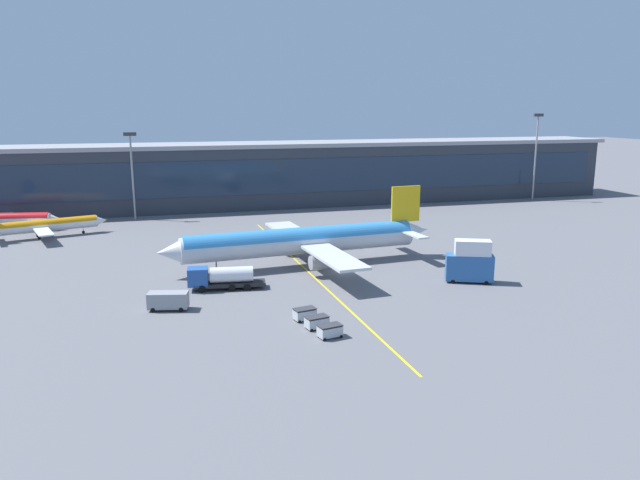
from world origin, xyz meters
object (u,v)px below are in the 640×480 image
baggage_cart_2 (305,314)px  baggage_cart_0 (330,331)px  baggage_cart_1 (317,322)px  catering_lift (470,262)px  commuter_jet_far (43,226)px  fuel_tanker (221,277)px  main_airliner (303,241)px  crew_van (167,300)px

baggage_cart_2 → baggage_cart_0: bearing=-78.6°
baggage_cart_0 → baggage_cart_1: (-0.63, 3.14, 0.00)m
catering_lift → baggage_cart_1: 29.54m
commuter_jet_far → baggage_cart_0: bearing=-59.7°
baggage_cart_1 → baggage_cart_2: size_ratio=1.00×
fuel_tanker → baggage_cart_0: fuel_tanker is taller
main_airliner → baggage_cart_1: 29.09m
fuel_tanker → commuter_jet_far: commuter_jet_far is taller
crew_van → baggage_cart_1: 20.14m
crew_van → baggage_cart_0: (17.07, -14.76, -0.53)m
fuel_tanker → catering_lift: (35.55, -6.39, 1.32)m
catering_lift → baggage_cart_0: catering_lift is taller
baggage_cart_2 → catering_lift: bearing=18.3°
main_airliner → commuter_jet_far: (-43.79, 34.90, -1.72)m
fuel_tanker → baggage_cart_2: (8.12, -15.47, -0.96)m
main_airliner → commuter_jet_far: size_ratio=1.94×
main_airliner → fuel_tanker: main_airliner is taller
fuel_tanker → baggage_cart_0: bearing=-66.7°
main_airliner → catering_lift: main_airliner is taller
baggage_cart_1 → commuter_jet_far: 73.87m
main_airliner → baggage_cart_1: size_ratio=15.97×
catering_lift → crew_van: bearing=-179.2°
crew_van → baggage_cart_0: crew_van is taller
baggage_cart_1 → fuel_tanker: bearing=115.2°
fuel_tanker → baggage_cart_0: 23.71m
fuel_tanker → baggage_cart_1: (8.75, -18.61, -0.96)m
baggage_cart_0 → commuter_jet_far: (-38.77, 66.38, 1.62)m
baggage_cart_2 → crew_van: bearing=151.8°
catering_lift → baggage_cart_2: (-27.43, -9.08, -2.28)m
fuel_tanker → catering_lift: 36.14m
catering_lift → crew_van: (-43.23, -0.60, -1.75)m
main_airliner → baggage_cart_0: (-5.02, -31.48, -3.34)m
crew_van → baggage_cart_1: bearing=-35.3°
baggage_cart_2 → commuter_jet_far: 70.86m
baggage_cart_1 → baggage_cart_2: 3.20m
commuter_jet_far → crew_van: bearing=-67.2°
main_airliner → fuel_tanker: bearing=-146.0°
baggage_cart_0 → commuter_jet_far: size_ratio=0.12×
main_airliner → baggage_cart_0: bearing=-99.1°
baggage_cart_1 → baggage_cart_2: bearing=101.4°
baggage_cart_2 → commuter_jet_far: size_ratio=0.12×
catering_lift → baggage_cart_2: size_ratio=2.49×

